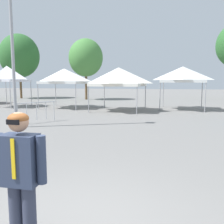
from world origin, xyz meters
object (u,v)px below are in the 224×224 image
Objects in this scene: canopy_tent_behind_right at (7,74)px; tree_behind_tents_right at (86,58)px; canopy_tent_behind_center at (64,76)px; person_foreground at (21,175)px; canopy_tent_behind_left at (183,75)px; crowd_barrier_mid_lot at (37,108)px; light_pole_opposite_side at (11,11)px; canopy_tent_right_of_center at (119,77)px; tree_behind_tents_center at (19,56)px.

tree_behind_tents_right is at bearing 68.69° from canopy_tent_behind_right.
person_foreground is (6.57, -16.19, -1.54)m from canopy_tent_behind_center.
canopy_tent_behind_center is at bearing 4.04° from canopy_tent_behind_right.
tree_behind_tents_right reaches higher than canopy_tent_behind_left.
canopy_tent_behind_center is 0.95× the size of canopy_tent_behind_left.
canopy_tent_behind_left is at bearing 46.10° from crowd_barrier_mid_lot.
tree_behind_tents_right reaches higher than canopy_tent_behind_right.
canopy_tent_behind_left is 0.37× the size of light_pole_opposite_side.
person_foreground reaches higher than crowd_barrier_mid_lot.
crowd_barrier_mid_lot is at bearing -133.90° from canopy_tent_behind_left.
canopy_tent_right_of_center is at bearing 96.95° from person_foreground.
canopy_tent_behind_right reaches higher than person_foreground.
tree_behind_tents_right is (-10.62, 8.35, 2.27)m from canopy_tent_behind_left.
canopy_tent_behind_right is at bearing -111.31° from tree_behind_tents_right.
tree_behind_tents_center is at bearing 144.72° from canopy_tent_right_of_center.
tree_behind_tents_center reaches higher than canopy_tent_behind_center.
tree_behind_tents_center is at bearing 122.55° from light_pole_opposite_side.
canopy_tent_right_of_center reaches higher than crowd_barrier_mid_lot.
canopy_tent_behind_right is at bearing 127.49° from light_pole_opposite_side.
tree_behind_tents_right is 8.98m from tree_behind_tents_center.
crowd_barrier_mid_lot is (1.57, -7.19, -1.82)m from canopy_tent_behind_center.
canopy_tent_behind_right reaches higher than canopy_tent_behind_left.
tree_behind_tents_right is at bearing 107.19° from person_foreground.
light_pole_opposite_side is at bearing -81.64° from tree_behind_tents_right.
canopy_tent_right_of_center is 8.74m from light_pole_opposite_side.
light_pole_opposite_side reaches higher than canopy_tent_right_of_center.
canopy_tent_right_of_center is at bearing -4.29° from canopy_tent_behind_right.
crowd_barrier_mid_lot is at bearing -54.70° from tree_behind_tents_center.
person_foreground is 10.30m from crowd_barrier_mid_lot.
canopy_tent_behind_right is 0.43× the size of tree_behind_tents_center.
canopy_tent_behind_left is 17.36m from person_foreground.
person_foreground is at bearing -60.95° from crowd_barrier_mid_lot.
canopy_tent_behind_right is 10.74m from light_pole_opposite_side.
tree_behind_tents_center reaches higher than crowd_barrier_mid_lot.
light_pole_opposite_side is (-3.40, -7.56, 2.78)m from canopy_tent_right_of_center.
canopy_tent_right_of_center is 0.53× the size of tree_behind_tents_right.
canopy_tent_behind_center is at bearing -82.02° from tree_behind_tents_right.
canopy_tent_behind_left is at bearing 80.81° from person_foreground.
tree_behind_tents_center is (-11.59, 18.16, 0.14)m from light_pole_opposite_side.
canopy_tent_behind_center is 7.58m from crowd_barrier_mid_lot.
person_foreground is at bearing -83.05° from canopy_tent_right_of_center.
tree_behind_tents_right is at bearing 99.89° from crowd_barrier_mid_lot.
canopy_tent_behind_center is 1.89× the size of crowd_barrier_mid_lot.
tree_behind_tents_center is at bearing 125.30° from crowd_barrier_mid_lot.
canopy_tent_behind_left is (9.33, 0.87, 0.09)m from canopy_tent_behind_center.
light_pole_opposite_side is 1.15× the size of tree_behind_tents_center.
crowd_barrier_mid_lot is (11.83, -16.70, -4.64)m from tree_behind_tents_center.
tree_behind_tents_center is at bearing 178.14° from tree_behind_tents_right.
tree_behind_tents_center is at bearing 137.15° from canopy_tent_behind_center.
tree_behind_tents_center is (-8.96, 0.29, 0.45)m from tree_behind_tents_right.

